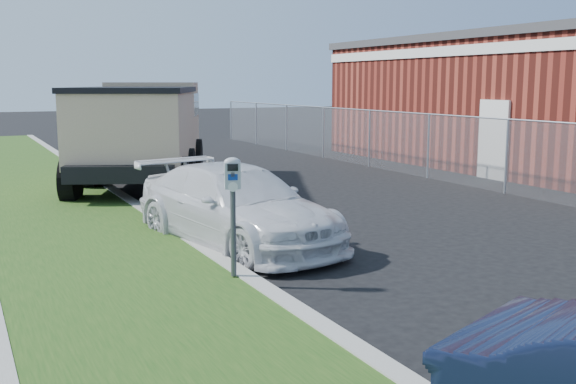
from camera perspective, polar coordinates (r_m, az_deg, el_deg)
name	(u,v)px	position (r m, az deg, el deg)	size (l,w,h in m)	color
ground	(400,260)	(10.43, 9.42, -5.67)	(120.00, 120.00, 0.00)	black
chainlink_fence	(429,133)	(19.34, 11.83, 4.88)	(0.06, 30.06, 30.00)	slate
brick_building	(556,99)	(24.14, 21.75, 7.30)	(9.20, 14.20, 4.17)	maroon
parking_meter	(233,191)	(8.71, -4.71, 0.10)	(0.25, 0.20, 1.57)	#3F4247
white_wagon	(236,205)	(11.20, -4.43, -1.13)	(1.82, 4.49, 1.30)	silver
dump_truck	(143,128)	(17.96, -12.18, 5.33)	(4.93, 7.25, 2.68)	black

